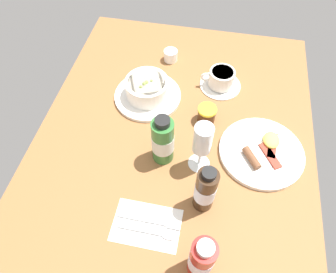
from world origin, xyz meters
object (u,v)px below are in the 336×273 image
sauce_bottle_green (163,141)px  sauce_bottle_brown (205,190)px  breakfast_plate (262,152)px  coffee_cup (221,79)px  porridge_bowl (147,90)px  sauce_bottle_red (202,259)px  wine_glass (202,141)px  jam_jar (207,114)px  cutlery_setting (148,225)px  creamer_jug (171,55)px

sauce_bottle_green → sauce_bottle_brown: 17.93cm
breakfast_plate → coffee_cup: bearing=-149.9°
porridge_bowl → sauce_bottle_red: (50.10, 23.92, 4.66)cm
sauce_bottle_red → wine_glass: bearing=-172.5°
breakfast_plate → sauce_bottle_brown: bearing=-38.9°
coffee_cup → wine_glass: wine_glass is taller
jam_jar → breakfast_plate: 19.96cm
cutlery_setting → sauce_bottle_red: (7.42, 13.78, 7.89)cm
porridge_bowl → sauce_bottle_green: size_ratio=1.28×
sauce_bottle_brown → creamer_jug: bearing=-160.9°
creamer_jug → sauce_bottle_green: bearing=7.6°
wine_glass → sauce_bottle_green: 11.13cm
creamer_jug → sauce_bottle_green: size_ratio=0.34×
sauce_bottle_red → breakfast_plate: size_ratio=0.71×
cutlery_setting → coffee_cup: size_ratio=1.23×
creamer_jug → wine_glass: bearing=21.0°
coffee_cup → breakfast_plate: coffee_cup is taller
wine_glass → sauce_bottle_brown: 12.53cm
creamer_jug → sauce_bottle_brown: sauce_bottle_brown is taller
creamer_jug → sauce_bottle_red: 72.74cm
porridge_bowl → breakfast_plate: (15.27, 37.85, -2.58)cm
jam_jar → sauce_bottle_red: size_ratio=0.33×
creamer_jug → sauce_bottle_brown: (53.60, 18.61, 5.84)cm
coffee_cup → breakfast_plate: size_ratio=0.57×
porridge_bowl → creamer_jug: (-19.65, 4.16, -1.36)cm
porridge_bowl → creamer_jug: size_ratio=3.79×
cutlery_setting → sauce_bottle_green: (-20.98, -0.45, 7.66)cm
wine_glass → sauce_bottle_green: (-0.48, -10.56, -3.47)cm
sauce_bottle_brown → wine_glass: bearing=-168.0°
porridge_bowl → wine_glass: size_ratio=1.30×
coffee_cup → sauce_bottle_red: sauce_bottle_red is taller
sauce_bottle_red → sauce_bottle_green: size_ratio=1.01×
jam_jar → sauce_bottle_red: bearing=4.7°
creamer_jug → sauce_bottle_brown: bearing=19.1°
sauce_bottle_red → sauce_bottle_brown: (-16.14, -1.15, -0.18)cm
wine_glass → sauce_bottle_green: size_ratio=0.99×
cutlery_setting → breakfast_plate: 38.98cm
creamer_jug → wine_glass: size_ratio=0.34×
breakfast_plate → sauce_bottle_green: bearing=-77.1°
porridge_bowl → sauce_bottle_green: (21.69, 9.69, 4.44)cm
breakfast_plate → sauce_bottle_red: bearing=-21.8°
cutlery_setting → porridge_bowl: bearing=-166.6°
wine_glass → jam_jar: wine_glass is taller
jam_jar → creamer_jug: bearing=-147.7°
coffee_cup → sauce_bottle_red: (59.99, 0.63, 5.15)cm
sauce_bottle_red → breakfast_plate: sauce_bottle_red is taller
sauce_bottle_red → creamer_jug: bearing=-164.2°
jam_jar → sauce_bottle_brown: (28.04, 2.46, 5.22)cm
sauce_bottle_green → sauce_bottle_brown: (12.26, 13.08, 0.04)cm
creamer_jug → sauce_bottle_red: size_ratio=0.33×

